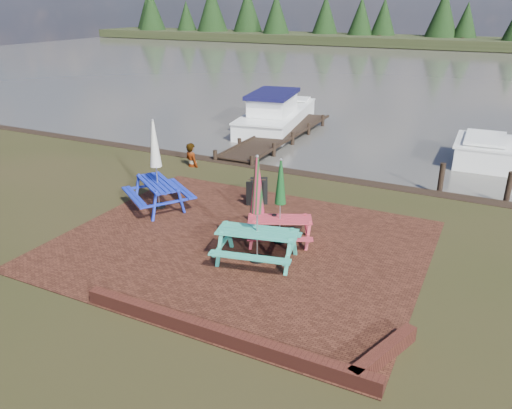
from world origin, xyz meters
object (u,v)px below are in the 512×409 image
at_px(chalkboard, 257,192).
at_px(jetty, 279,135).
at_px(picnic_table_teal, 257,226).
at_px(picnic_table_red, 280,215).
at_px(person, 191,143).
at_px(picnic_table_blue, 157,178).
at_px(boat_jetty, 276,116).

height_order(chalkboard, jetty, chalkboard).
distance_m(chalkboard, jetty, 8.19).
xyz_separation_m(picnic_table_teal, chalkboard, (-1.55, 3.12, -0.48)).
height_order(picnic_table_red, person, picnic_table_red).
bearing_deg(picnic_table_teal, picnic_table_red, 73.91).
bearing_deg(picnic_table_blue, picnic_table_red, 27.27).
bearing_deg(picnic_table_blue, boat_jetty, 131.31).
height_order(jetty, boat_jetty, boat_jetty).
height_order(picnic_table_blue, chalkboard, picnic_table_blue).
height_order(picnic_table_teal, boat_jetty, picnic_table_teal).
height_order(picnic_table_red, picnic_table_blue, picnic_table_blue).
bearing_deg(person, chalkboard, 172.35).
distance_m(picnic_table_blue, jetty, 9.20).
xyz_separation_m(picnic_table_blue, jetty, (-0.16, 9.17, -0.82)).
distance_m(chalkboard, boat_jetty, 10.84).
bearing_deg(person, picnic_table_teal, 158.57).
relative_size(picnic_table_blue, person, 1.51).
bearing_deg(chalkboard, picnic_table_red, -77.56).
bearing_deg(chalkboard, boat_jetty, 84.26).
xyz_separation_m(picnic_table_teal, picnic_table_red, (0.08, 1.13, -0.13)).
bearing_deg(picnic_table_red, chalkboard, 104.79).
distance_m(picnic_table_blue, chalkboard, 2.98).
bearing_deg(picnic_table_blue, picnic_table_teal, 12.45).
relative_size(picnic_table_red, boat_jetty, 0.30).
bearing_deg(jetty, picnic_table_teal, -68.49).
distance_m(picnic_table_teal, picnic_table_blue, 4.44).
distance_m(picnic_table_red, chalkboard, 2.59).
xyz_separation_m(picnic_table_teal, picnic_table_blue, (-4.11, 1.67, 0.02)).
height_order(picnic_table_red, jetty, picnic_table_red).
relative_size(picnic_table_red, chalkboard, 2.65).
height_order(picnic_table_teal, chalkboard, picnic_table_teal).
relative_size(picnic_table_teal, picnic_table_red, 1.17).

